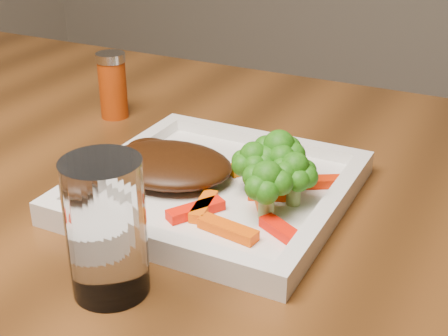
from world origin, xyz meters
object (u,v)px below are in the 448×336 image
at_px(spice_shaker, 113,86).
at_px(steak, 169,164).
at_px(plate, 216,192).
at_px(drinking_glass, 106,228).

bearing_deg(spice_shaker, steak, -39.25).
xyz_separation_m(plate, drinking_glass, (-0.00, -0.18, 0.05)).
height_order(steak, drinking_glass, drinking_glass).
bearing_deg(spice_shaker, drinking_glass, -54.61).
xyz_separation_m(plate, steak, (-0.06, -0.00, 0.02)).
distance_m(steak, drinking_glass, 0.19).
xyz_separation_m(plate, spice_shaker, (-0.24, 0.14, 0.04)).
height_order(steak, spice_shaker, spice_shaker).
relative_size(plate, steak, 1.87).
height_order(plate, steak, steak).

